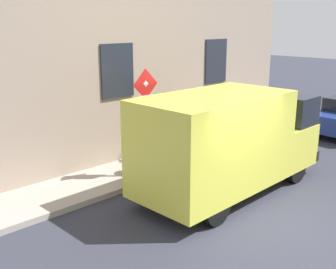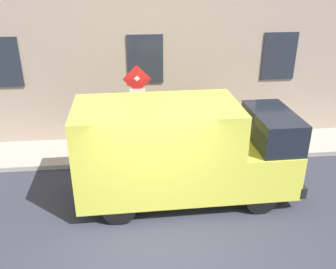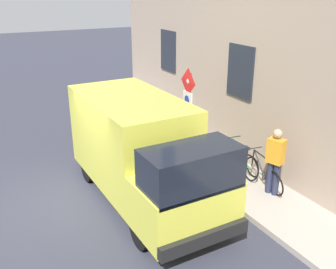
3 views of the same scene
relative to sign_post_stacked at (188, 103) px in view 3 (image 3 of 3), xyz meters
The scene contains 9 objects.
ground_plane 4.14m from the sign_post_stacked, behind, with size 80.00×80.00×0.00m, color #313340.
sidewalk_slab 2.03m from the sign_post_stacked, 24.47° to the right, with size 1.76×17.57×0.14m, color #A89E93.
building_facade 3.04m from the sign_post_stacked, ahead, with size 0.75×15.57×8.63m.
sign_post_stacked is the anchor object (origin of this frame).
delivery_van 2.24m from the sign_post_stacked, 152.56° to the right, with size 2.09×5.36×2.50m.
bicycle_black 2.77m from the sign_post_stacked, 64.95° to the right, with size 0.47×1.71×0.89m.
bicycle_green 2.15m from the sign_post_stacked, 50.95° to the right, with size 0.47×1.72×0.89m.
pedestrian 2.87m from the sign_post_stacked, 69.83° to the right, with size 0.37×0.46×1.72m.
litter_bin 1.39m from the sign_post_stacked, 53.37° to the right, with size 0.44×0.44×0.90m, color #2D5133.
Camera 3 is at (-1.77, -8.47, 5.02)m, focal length 40.93 mm.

